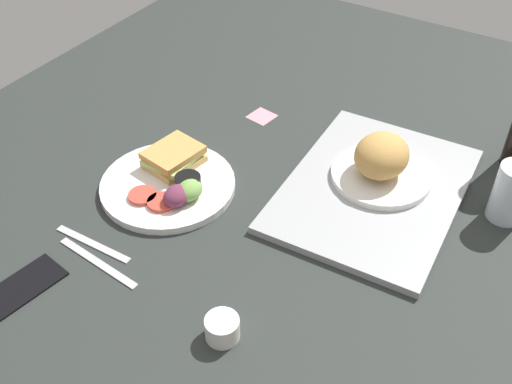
% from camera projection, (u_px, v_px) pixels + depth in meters
% --- Properties ---
extents(ground_plane, '(1.90, 1.50, 0.03)m').
position_uv_depth(ground_plane, '(249.00, 202.00, 1.24)').
color(ground_plane, '#282D2B').
extents(serving_tray, '(0.47, 0.35, 0.02)m').
position_uv_depth(serving_tray, '(374.00, 190.00, 1.24)').
color(serving_tray, '#9EA0A3').
rests_on(serving_tray, ground_plane).
extents(bread_plate_near, '(0.20, 0.20, 0.10)m').
position_uv_depth(bread_plate_near, '(381.00, 162.00, 1.23)').
color(bread_plate_near, white).
rests_on(bread_plate_near, serving_tray).
extents(plate_with_salad, '(0.27, 0.27, 0.05)m').
position_uv_depth(plate_with_salad, '(171.00, 181.00, 1.24)').
color(plate_with_salad, white).
rests_on(plate_with_salad, ground_plane).
extents(drinking_glass, '(0.07, 0.07, 0.12)m').
position_uv_depth(drinking_glass, '(511.00, 193.00, 1.15)').
color(drinking_glass, silver).
rests_on(drinking_glass, ground_plane).
extents(espresso_cup, '(0.06, 0.06, 0.04)m').
position_uv_depth(espresso_cup, '(222.00, 328.00, 0.96)').
color(espresso_cup, silver).
rests_on(espresso_cup, ground_plane).
extents(fork, '(0.02, 0.17, 0.01)m').
position_uv_depth(fork, '(93.00, 243.00, 1.13)').
color(fork, '#B7B7BC').
rests_on(fork, ground_plane).
extents(knife, '(0.03, 0.19, 0.01)m').
position_uv_depth(knife, '(98.00, 262.00, 1.09)').
color(knife, '#B7B7BC').
rests_on(knife, ground_plane).
extents(cell_phone, '(0.15, 0.09, 0.01)m').
position_uv_depth(cell_phone, '(22.00, 286.00, 1.05)').
color(cell_phone, black).
rests_on(cell_phone, ground_plane).
extents(sticky_note, '(0.06, 0.06, 0.00)m').
position_uv_depth(sticky_note, '(262.00, 116.00, 1.45)').
color(sticky_note, pink).
rests_on(sticky_note, ground_plane).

